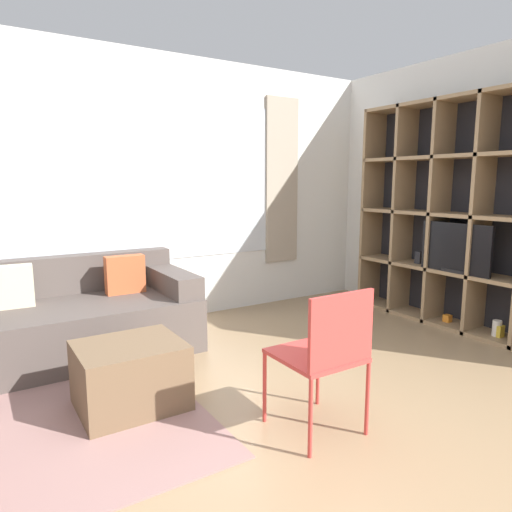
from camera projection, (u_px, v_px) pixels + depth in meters
The scene contains 8 objects.
ground_plane at pixel (358, 488), 2.17m from camera, with size 16.00×16.00×0.00m, color #9E7F5B.
wall_back at pixel (140, 191), 4.52m from camera, with size 6.73×0.11×2.70m.
wall_right at pixel (454, 191), 4.70m from camera, with size 0.07×4.24×2.70m, color white.
area_rug at pixel (19, 423), 2.75m from camera, with size 2.04×2.11×0.01m, color gray.
shelving_unit at pixel (462, 216), 4.45m from camera, with size 0.35×2.30×2.25m.
couch_main at pixel (70, 320), 3.80m from camera, with size 2.00×1.00×0.79m.
ottoman at pixel (130, 376), 2.92m from camera, with size 0.65×0.55×0.43m.
folding_chair at pixel (326, 349), 2.55m from camera, with size 0.44×0.46×0.86m.
Camera 1 is at (-1.46, -1.40, 1.44)m, focal length 32.00 mm.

